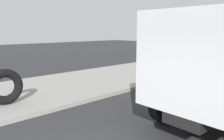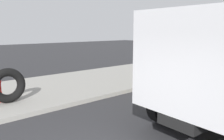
% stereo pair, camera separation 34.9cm
% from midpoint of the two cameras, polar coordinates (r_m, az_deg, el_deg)
% --- Properties ---
extents(loose_tire, '(1.18, 0.37, 1.18)m').
position_cam_midpoint_polar(loose_tire, '(8.42, -25.78, -3.71)').
color(loose_tire, black).
rests_on(loose_tire, sidewalk_curb).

